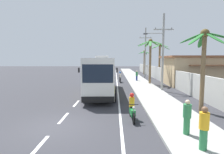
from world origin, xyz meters
TOP-DOWN VIEW (x-y plane):
  - ground_plane at (0.00, 0.00)m, footprint 160.00×160.00m
  - sidewalk_kerb at (6.80, 10.00)m, footprint 3.20×90.00m
  - lane_markings at (2.09, 14.57)m, footprint 3.60×71.00m
  - boundary_wall at (10.60, 14.00)m, footprint 0.24×60.00m
  - coach_bus_foreground at (1.74, 9.54)m, footprint 3.03×11.43m
  - motorcycle_beside_bus at (4.13, 1.23)m, footprint 0.56×1.96m
  - motorcycle_trailing at (3.92, 18.38)m, footprint 0.56×1.96m
  - pedestrian_near_kerb at (6.47, -2.55)m, footprint 0.36×0.36m
  - pedestrian_midwalk at (6.40, -1.14)m, footprint 0.36×0.36m
  - pedestrian_far_walk at (6.63, 19.43)m, footprint 0.36×0.36m
  - utility_pole_mid at (8.29, 10.67)m, footprint 3.26×0.24m
  - utility_pole_far at (8.88, 25.08)m, footprint 2.40×0.24m
  - palm_nearest at (10.82, 21.90)m, footprint 3.36×3.26m
  - palm_second at (8.97, 2.84)m, footprint 3.19×3.12m
  - palm_third at (9.94, 32.63)m, footprint 2.83×2.70m
  - palm_fourth at (8.10, 16.25)m, footprint 3.88×3.81m
  - roadside_building at (16.12, 15.79)m, footprint 12.26×7.19m

SIDE VIEW (x-z plane):
  - ground_plane at x=0.00m, z-range 0.00..0.00m
  - lane_markings at x=2.09m, z-range 0.00..0.01m
  - sidewalk_kerb at x=6.80m, z-range 0.00..0.14m
  - motorcycle_beside_bus at x=4.13m, z-range -0.14..1.43m
  - motorcycle_trailing at x=3.92m, z-range -0.16..1.49m
  - pedestrian_far_walk at x=6.63m, z-range 0.17..1.75m
  - pedestrian_midwalk at x=6.40m, z-range 0.17..1.78m
  - pedestrian_near_kerb at x=6.47m, z-range 0.18..1.86m
  - boundary_wall at x=10.60m, z-range 0.00..2.21m
  - roadside_building at x=16.12m, z-range 0.02..4.03m
  - coach_bus_foreground at x=1.74m, z-range 0.08..4.00m
  - palm_second at x=8.97m, z-range 1.22..6.75m
  - palm_third at x=9.94m, z-range 1.26..6.86m
  - palm_nearest at x=10.82m, z-range 1.25..7.55m
  - utility_pole_mid at x=8.29m, z-range 0.27..8.72m
  - palm_fourth at x=8.10m, z-range 1.45..7.83m
  - utility_pole_far at x=8.88m, z-range 0.18..9.60m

